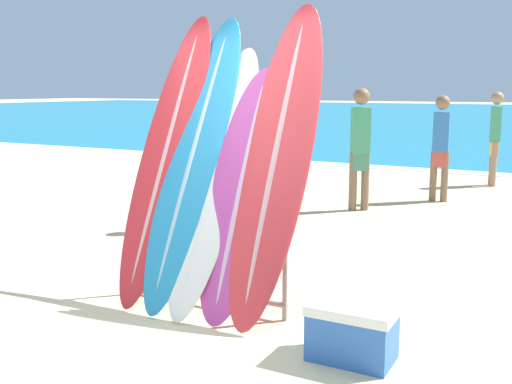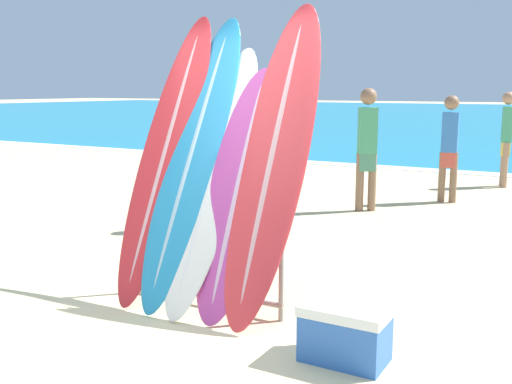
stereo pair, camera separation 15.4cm
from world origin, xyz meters
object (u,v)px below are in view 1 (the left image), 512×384
object	(u,v)px
surfboard_slot_2	(215,176)
surfboard_slot_3	(241,191)
person_near_water	(225,155)
person_far_right	(441,144)
surfboard_slot_0	(167,154)
surfboard_slot_1	(194,156)
cooler_box	(352,332)
person_far_left	(495,135)
surfboard_rack	(210,254)
surfboard_slot_4	(277,158)
person_mid_beach	(360,144)

from	to	relation	value
surfboard_slot_2	surfboard_slot_3	size ratio (longest dim) A/B	1.09
person_near_water	person_far_right	bearing A→B (deg)	-14.19
surfboard_slot_0	person_near_water	bearing A→B (deg)	109.14
surfboard_slot_1	cooler_box	distance (m)	1.97
person_far_left	surfboard_rack	bearing A→B (deg)	-22.66
surfboard_slot_2	surfboard_slot_4	distance (m)	0.56
surfboard_slot_3	person_mid_beach	distance (m)	4.31
surfboard_slot_1	surfboard_slot_4	bearing A→B (deg)	-1.31
surfboard_slot_4	cooler_box	world-z (taller)	surfboard_slot_4
surfboard_slot_2	surfboard_slot_4	world-z (taller)	surfboard_slot_4
surfboard_slot_0	surfboard_slot_2	size ratio (longest dim) A/B	1.14
surfboard_rack	person_mid_beach	distance (m)	4.38
surfboard_slot_1	surfboard_slot_3	size ratio (longest dim) A/B	1.24
surfboard_slot_3	surfboard_slot_4	bearing A→B (deg)	24.03
surfboard_slot_4	surfboard_slot_0	bearing A→B (deg)	179.00
surfboard_rack	surfboard_slot_1	size ratio (longest dim) A/B	0.58
surfboard_slot_2	person_near_water	world-z (taller)	surfboard_slot_2
surfboard_slot_3	person_far_right	world-z (taller)	surfboard_slot_3
surfboard_slot_1	person_far_left	size ratio (longest dim) A/B	1.41
person_near_water	person_far_left	xyz separation A→B (m)	(2.59, 5.18, -0.01)
surfboard_slot_1	person_mid_beach	world-z (taller)	surfboard_slot_1
surfboard_slot_0	surfboard_slot_4	bearing A→B (deg)	-1.00
surfboard_slot_2	surfboard_slot_4	xyz separation A→B (m)	(0.53, 0.04, 0.17)
surfboard_slot_3	person_far_right	size ratio (longest dim) A/B	1.17
person_near_water	surfboard_slot_3	bearing A→B (deg)	-127.76
surfboard_slot_0	surfboard_slot_2	distance (m)	0.54
surfboard_rack	person_far_right	distance (m)	5.67
surfboard_slot_0	cooler_box	size ratio (longest dim) A/B	4.33
surfboard_rack	person_near_water	xyz separation A→B (m)	(-1.33, 2.47, 0.50)
surfboard_slot_0	surfboard_slot_1	xyz separation A→B (m)	(0.28, -0.00, -0.01)
person_near_water	cooler_box	distance (m)	3.99
surfboard_rack	surfboard_slot_0	bearing A→B (deg)	160.99
surfboard_slot_0	surfboard_slot_1	distance (m)	0.28
surfboard_slot_4	person_mid_beach	distance (m)	4.24
surfboard_slot_0	person_far_left	size ratio (longest dim) A/B	1.42
surfboard_slot_4	person_mid_beach	size ratio (longest dim) A/B	1.39
surfboard_slot_0	cooler_box	bearing A→B (deg)	-17.13
person_far_right	person_mid_beach	bearing A→B (deg)	-130.30
surfboard_slot_3	person_far_right	xyz separation A→B (m)	(0.44, 5.55, -0.06)
cooler_box	surfboard_slot_4	bearing A→B (deg)	145.88
cooler_box	surfboard_slot_0	bearing A→B (deg)	162.87
surfboard_rack	surfboard_slot_3	xyz separation A→B (m)	(0.27, 0.05, 0.53)
surfboard_slot_1	surfboard_slot_4	size ratio (longest dim) A/B	0.98
surfboard_slot_2	person_near_water	xyz separation A→B (m)	(-1.31, 2.35, -0.12)
person_mid_beach	person_far_right	xyz separation A→B (m)	(0.89, 1.26, -0.06)
surfboard_slot_1	surfboard_slot_3	bearing A→B (deg)	-13.93
surfboard_slot_0	surfboard_rack	bearing A→B (deg)	-19.01
surfboard_slot_0	surfboard_slot_4	distance (m)	1.05
person_mid_beach	surfboard_slot_0	bearing A→B (deg)	-128.23
surfboard_slot_0	surfboard_slot_3	bearing A→B (deg)	-9.19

